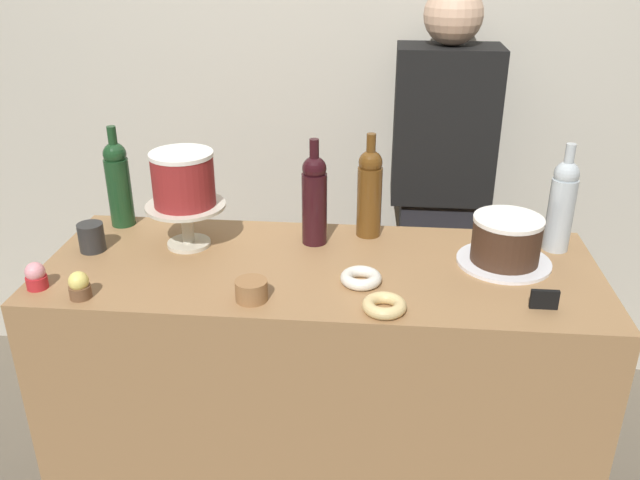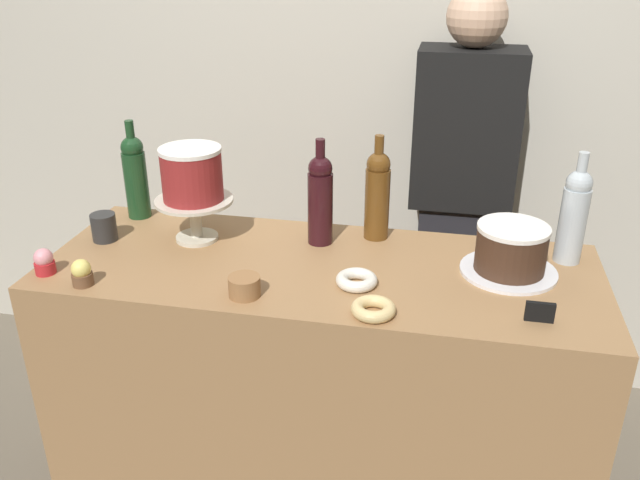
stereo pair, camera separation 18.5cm
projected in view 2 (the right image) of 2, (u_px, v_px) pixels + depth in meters
The scene contains 18 objects.
back_wall at pixel (367, 64), 2.49m from camera, with size 6.00×0.05×2.60m.
display_counter at pixel (320, 391), 2.07m from camera, with size 1.58×0.60×0.89m.
cake_stand_pedestal at pixel (195, 212), 2.01m from camera, with size 0.24×0.24×0.13m.
white_layer_cake at pixel (192, 174), 1.96m from camera, with size 0.18×0.18×0.16m.
silver_serving_platter at pixel (508, 271), 1.85m from camera, with size 0.27×0.27×0.01m.
chocolate_round_cake at pixel (511, 248), 1.82m from camera, with size 0.20×0.20×0.13m.
wine_bottle_clear at pixel (574, 214), 1.86m from camera, with size 0.08×0.08×0.33m.
wine_bottle_amber at pixel (377, 194), 2.00m from camera, with size 0.08×0.08×0.33m.
wine_bottle_green at pixel (135, 175), 2.16m from camera, with size 0.08×0.08×0.33m.
wine_bottle_dark_red at pixel (320, 198), 1.97m from camera, with size 0.08×0.08×0.33m.
cupcake_strawberry at pixel (44, 262), 1.83m from camera, with size 0.06×0.06×0.07m.
cupcake_lemon at pixel (82, 273), 1.77m from camera, with size 0.06×0.06×0.07m.
donut_sugar at pixel (357, 280), 1.77m from camera, with size 0.11×0.11×0.03m.
donut_glazed at pixel (373, 309), 1.64m from camera, with size 0.11×0.11×0.03m.
cookie_stack at pixel (244, 286), 1.72m from camera, with size 0.08×0.08×0.05m.
price_sign_chalkboard at pixel (540, 312), 1.61m from camera, with size 0.07×0.01×0.05m.
coffee_cup_ceramic at pixel (104, 227), 2.03m from camera, with size 0.08×0.08×0.08m.
barista_figure at pixel (459, 205), 2.43m from camera, with size 0.36×0.22×1.60m.
Camera 2 is at (0.34, -1.65, 1.75)m, focal length 37.19 mm.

